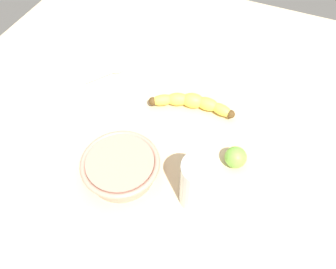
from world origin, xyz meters
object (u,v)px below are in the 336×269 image
banana (192,103)px  ceramic_bowl (121,166)px  teaspoon (115,71)px  smoothie_glass (199,184)px  lime_fruit (236,157)px

banana → ceramic_bowl: bearing=62.8°
ceramic_bowl → teaspoon: (-17.07, 28.24, -2.48)cm
banana → ceramic_bowl: ceramic_bowl is taller
smoothie_glass → lime_fruit: smoothie_glass is taller
ceramic_bowl → smoothie_glass: bearing=3.1°
smoothie_glass → lime_fruit: (4.66, 11.38, -3.35)cm
banana → lime_fruit: 18.90cm
banana → ceramic_bowl: size_ratio=1.26×
lime_fruit → banana: bearing=140.9°
smoothie_glass → teaspoon: (-34.24, 27.33, -5.39)cm
teaspoon → banana: bearing=-64.8°
banana → smoothie_glass: 25.65cm
banana → smoothie_glass: bearing=102.5°
smoothie_glass → banana: bearing=113.2°
banana → lime_fruit: bearing=130.2°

